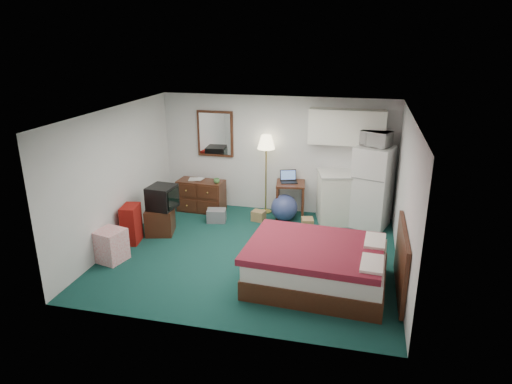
% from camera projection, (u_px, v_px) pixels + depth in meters
% --- Properties ---
extents(floor, '(5.00, 4.50, 0.01)m').
position_uv_depth(floor, '(251.00, 254.00, 8.10)').
color(floor, black).
rests_on(floor, ground).
extents(ceiling, '(5.00, 4.50, 0.01)m').
position_uv_depth(ceiling, '(251.00, 113.00, 7.28)').
color(ceiling, silver).
rests_on(ceiling, walls).
extents(walls, '(5.01, 4.51, 2.50)m').
position_uv_depth(walls, '(251.00, 187.00, 7.69)').
color(walls, silver).
rests_on(walls, floor).
extents(mirror, '(0.80, 0.06, 1.00)m').
position_uv_depth(mirror, '(215.00, 134.00, 9.90)').
color(mirror, white).
rests_on(mirror, walls).
extents(upper_cabinets, '(1.50, 0.35, 0.70)m').
position_uv_depth(upper_cabinets, '(347.00, 127.00, 9.05)').
color(upper_cabinets, white).
rests_on(upper_cabinets, walls).
extents(headboard, '(0.06, 1.56, 1.00)m').
position_uv_depth(headboard, '(401.00, 261.00, 6.66)').
color(headboard, '#38180F').
rests_on(headboard, walls).
extents(dresser, '(1.03, 0.51, 0.69)m').
position_uv_depth(dresser, '(201.00, 196.00, 10.00)').
color(dresser, '#38180F').
rests_on(dresser, floor).
extents(floor_lamp, '(0.43, 0.43, 1.71)m').
position_uv_depth(floor_lamp, '(266.00, 175.00, 9.74)').
color(floor_lamp, '#D9B952').
rests_on(floor_lamp, floor).
extents(desk, '(0.67, 0.67, 0.75)m').
position_uv_depth(desk, '(290.00, 200.00, 9.67)').
color(desk, '#38180F').
rests_on(desk, floor).
extents(exercise_ball, '(0.58, 0.58, 0.55)m').
position_uv_depth(exercise_ball, '(284.00, 208.00, 9.50)').
color(exercise_ball, navy).
rests_on(exercise_ball, floor).
extents(kitchen_counter, '(1.07, 0.90, 1.02)m').
position_uv_depth(kitchen_counter, '(342.00, 198.00, 9.37)').
color(kitchen_counter, white).
rests_on(kitchen_counter, floor).
extents(fridge, '(0.86, 0.86, 1.65)m').
position_uv_depth(fridge, '(372.00, 187.00, 9.05)').
color(fridge, white).
rests_on(fridge, floor).
extents(bed, '(2.14, 1.72, 0.65)m').
position_uv_depth(bed, '(317.00, 266.00, 7.00)').
color(bed, maroon).
rests_on(bed, floor).
extents(tv_stand, '(0.63, 0.66, 0.51)m').
position_uv_depth(tv_stand, '(160.00, 221.00, 8.89)').
color(tv_stand, '#38180F').
rests_on(tv_stand, floor).
extents(suitcase, '(0.34, 0.48, 0.72)m').
position_uv_depth(suitcase, '(131.00, 224.00, 8.46)').
color(suitcase, maroon).
rests_on(suitcase, floor).
extents(retail_box, '(0.54, 0.54, 0.56)m').
position_uv_depth(retail_box, '(111.00, 245.00, 7.78)').
color(retail_box, white).
rests_on(retail_box, floor).
extents(file_bin, '(0.43, 0.35, 0.27)m').
position_uv_depth(file_bin, '(217.00, 216.00, 9.46)').
color(file_bin, slate).
rests_on(file_bin, floor).
extents(cardboard_box_a, '(0.30, 0.27, 0.22)m').
position_uv_depth(cardboard_box_a, '(259.00, 216.00, 9.52)').
color(cardboard_box_a, olive).
rests_on(cardboard_box_a, floor).
extents(cardboard_box_b, '(0.28, 0.31, 0.26)m').
position_uv_depth(cardboard_box_b, '(307.00, 225.00, 9.01)').
color(cardboard_box_b, olive).
rests_on(cardboard_box_b, floor).
extents(laptop, '(0.41, 0.37, 0.24)m').
position_uv_depth(laptop, '(289.00, 177.00, 9.53)').
color(laptop, black).
rests_on(laptop, desk).
extents(crt_tv, '(0.53, 0.56, 0.45)m').
position_uv_depth(crt_tv, '(162.00, 197.00, 8.74)').
color(crt_tv, black).
rests_on(crt_tv, tv_stand).
extents(microwave, '(0.62, 0.51, 0.37)m').
position_uv_depth(microwave, '(376.00, 137.00, 8.75)').
color(microwave, white).
rests_on(microwave, fridge).
extents(book_a, '(0.17, 0.05, 0.23)m').
position_uv_depth(book_a, '(189.00, 175.00, 9.92)').
color(book_a, olive).
rests_on(book_a, dresser).
extents(book_b, '(0.17, 0.05, 0.23)m').
position_uv_depth(book_b, '(195.00, 174.00, 9.94)').
color(book_b, olive).
rests_on(book_b, dresser).
extents(mug, '(0.14, 0.12, 0.13)m').
position_uv_depth(mug, '(217.00, 180.00, 9.70)').
color(mug, '#538F49').
rests_on(mug, dresser).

